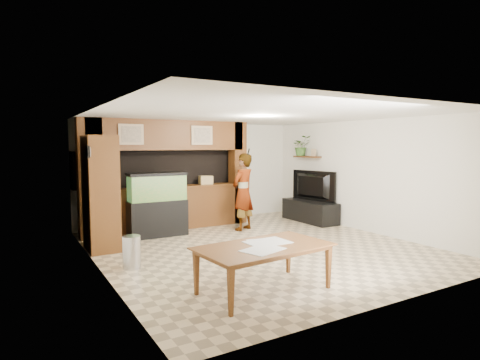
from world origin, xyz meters
TOP-DOWN VIEW (x-y plane):
  - floor at (0.00, 0.00)m, footprint 6.50×6.50m
  - ceiling at (0.00, 0.00)m, footprint 6.50×6.50m
  - wall_back at (0.00, 3.25)m, footprint 6.00×0.00m
  - wall_left at (-3.00, 0.00)m, footprint 0.00×6.50m
  - wall_right at (3.00, 0.00)m, footprint 0.00×6.50m
  - partition at (-0.95, 2.64)m, footprint 4.20×0.99m
  - wall_clock at (-2.97, 1.00)m, footprint 0.05×0.25m
  - wall_shelf at (2.85, 1.95)m, footprint 0.25×0.90m
  - pantry_cabinet at (-2.70, 1.39)m, footprint 0.55×0.90m
  - trash_can at (-2.53, -0.09)m, footprint 0.29×0.29m
  - aquarium at (-1.39, 1.95)m, footprint 1.28×0.48m
  - tv_stand at (2.65, 1.56)m, footprint 0.60×1.64m
  - television at (2.65, 1.56)m, footprint 0.43×1.39m
  - photo_frame at (2.85, 1.68)m, footprint 0.04×0.15m
  - potted_plant at (2.82, 2.17)m, footprint 0.60×0.56m
  - person at (0.58, 1.55)m, footprint 0.78×0.67m
  - microphone at (0.63, 1.39)m, footprint 0.03×0.10m
  - dining_table at (-1.24, -2.10)m, footprint 1.91×1.17m
  - newspaper_a at (-1.39, -2.25)m, footprint 0.64×0.54m
  - newspaper_b at (-1.10, -1.94)m, footprint 0.61×0.46m
  - newspaper_c at (-1.09, -1.90)m, footprint 0.56×0.46m
  - counter_box at (0.04, 2.45)m, footprint 0.34×0.25m

SIDE VIEW (x-z plane):
  - floor at x=0.00m, z-range 0.00..0.00m
  - trash_can at x=-2.53m, z-range 0.00..0.54m
  - tv_stand at x=2.65m, z-range 0.00..0.55m
  - dining_table at x=-1.24m, z-range 0.00..0.65m
  - newspaper_a at x=-1.39m, z-range 0.65..0.65m
  - newspaper_c at x=-1.09m, z-range 0.65..0.65m
  - newspaper_b at x=-1.10m, z-range 0.65..0.65m
  - aquarium at x=-1.39m, z-range -0.02..1.40m
  - person at x=0.58m, z-range 0.00..1.82m
  - television at x=2.65m, z-range 0.55..1.34m
  - pantry_cabinet at x=-2.70m, z-range 0.00..2.20m
  - counter_box at x=0.04m, z-range 1.04..1.25m
  - wall_back at x=0.00m, z-range -1.70..4.30m
  - wall_left at x=-3.00m, z-range -1.95..4.55m
  - wall_right at x=3.00m, z-range -1.95..4.55m
  - partition at x=-0.95m, z-range 0.01..2.61m
  - wall_shelf at x=2.85m, z-range 1.68..1.72m
  - photo_frame at x=2.85m, z-range 1.72..1.92m
  - microphone at x=0.63m, z-range 1.79..1.94m
  - wall_clock at x=-2.97m, z-range 1.77..2.02m
  - potted_plant at x=2.82m, z-range 1.72..2.27m
  - ceiling at x=0.00m, z-range 2.60..2.60m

